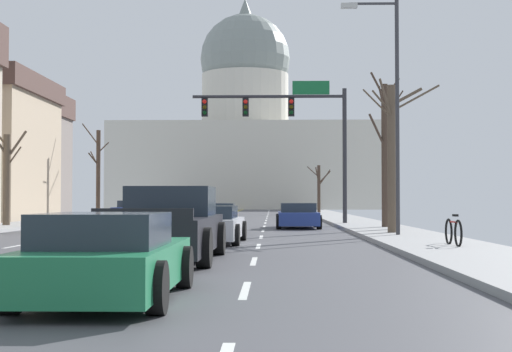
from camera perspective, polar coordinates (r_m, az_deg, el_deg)
name	(u,v)px	position (r m, az deg, el deg)	size (l,w,h in m)	color
ground	(155,239)	(25.24, -7.67, -4.78)	(20.00, 180.00, 0.20)	#49494E
signal_gantry	(291,120)	(38.58, 2.66, 4.26)	(7.91, 0.41, 7.28)	#28282D
street_lamp_right	(390,96)	(26.34, 10.16, 5.98)	(1.99, 0.24, 8.12)	#333338
capitol_building	(245,142)	(106.85, -0.83, 2.62)	(35.76, 20.40, 30.13)	beige
sedan_near_00	(298,216)	(35.06, 3.21, -3.08)	(2.05, 4.50, 1.17)	navy
sedan_near_01	(213,219)	(29.12, -3.27, -3.31)	(2.14, 4.45, 1.19)	#6B6056
sedan_near_02	(211,225)	(23.19, -3.43, -3.76)	(2.07, 4.74, 1.15)	silver
pickup_truck_near_03	(167,227)	(16.82, -6.75, -3.88)	(2.36, 5.81, 1.64)	black
sedan_near_04	(108,259)	(10.32, -11.21, -6.20)	(1.96, 4.30, 1.17)	#1E7247
sedan_oncoming_00	(133,211)	(48.72, -9.31, -2.63)	(2.16, 4.49, 1.26)	navy
sedan_oncoming_01	(199,209)	(58.32, -4.36, -2.49)	(2.16, 4.71, 1.30)	black
bare_tree_00	(385,151)	(33.33, 9.73, 1.92)	(1.75, 1.38, 6.76)	#423328
bare_tree_01	(7,175)	(37.08, -18.41, 0.08)	(1.78, 2.05, 4.83)	brown
bare_tree_02	(319,187)	(68.08, 4.81, -0.82)	(2.15, 1.87, 4.27)	#423328
bare_tree_03	(98,172)	(52.62, -11.91, 0.33)	(1.97, 2.12, 6.45)	#423328
bare_tree_04	(392,153)	(27.85, 10.28, 1.73)	(2.66, 2.14, 5.48)	brown
pedestrian_00	(396,206)	(30.88, 10.56, -2.26)	(0.35, 0.34, 1.68)	black
bicycle_parked	(453,232)	(20.57, 14.76, -4.13)	(0.12, 1.77, 0.85)	black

